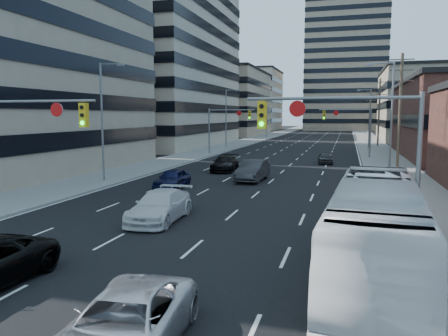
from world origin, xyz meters
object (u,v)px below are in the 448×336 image
silver_suv (125,325)px  transit_bus (376,228)px  sedan_blue (172,179)px  white_van (160,206)px

silver_suv → transit_bus: (5.44, 6.44, 0.88)m
transit_bus → sedan_blue: bearing=136.3°
sedan_blue → white_van: bearing=-71.8°
white_van → silver_suv: size_ratio=1.03×
silver_suv → sedan_blue: 21.51m
white_van → sedan_blue: white_van is taller
white_van → sedan_blue: size_ratio=1.24×
silver_suv → transit_bus: 8.47m
white_van → sedan_blue: 9.44m
white_van → transit_bus: bearing=-28.8°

